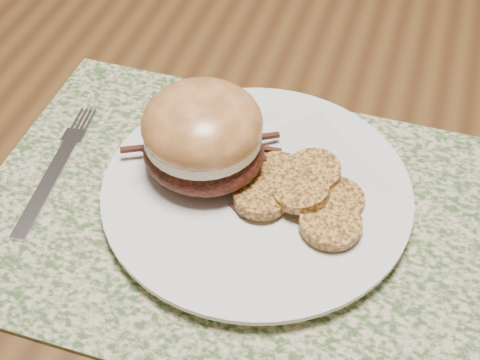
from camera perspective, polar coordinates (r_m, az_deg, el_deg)
name	(u,v)px	position (r m, az deg, el deg)	size (l,w,h in m)	color
placemat	(230,213)	(0.60, -0.85, -2.81)	(0.45, 0.33, 0.00)	#39542B
dinner_plate	(257,192)	(0.60, 1.43, -1.07)	(0.26, 0.26, 0.02)	white
pork_sandwich	(203,135)	(0.58, -3.20, 3.82)	(0.13, 0.12, 0.08)	black
roasted_potatoes	(304,193)	(0.58, 5.51, -1.11)	(0.13, 0.11, 0.03)	#C18438
fork	(57,168)	(0.65, -15.36, 1.02)	(0.03, 0.17, 0.00)	#B2B2B9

